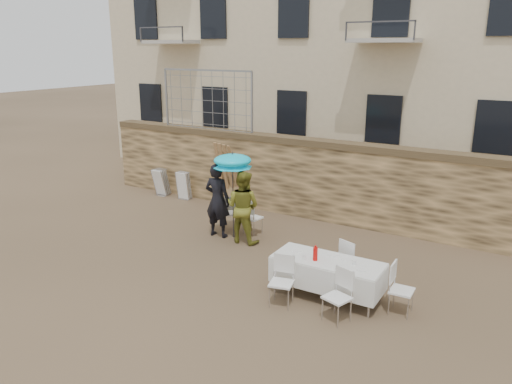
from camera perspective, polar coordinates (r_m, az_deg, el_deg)
The scene contains 17 objects.
ground at distance 10.70m, azimuth -8.00°, elevation -9.76°, with size 80.00×80.00×0.00m, color brown.
stone_wall at distance 14.31m, azimuth 4.36°, elevation 1.76°, with size 13.00×0.50×2.20m, color olive.
chain_link_fence at distance 15.50m, azimuth -5.61°, elevation 10.36°, with size 3.20×0.06×1.80m, color gray, non-canonical shape.
man_suit at distance 12.59m, azimuth -4.41°, elevation -0.95°, with size 0.70×0.46×1.91m, color black.
woman_dress at distance 12.21m, azimuth -1.52°, elevation -1.70°, with size 0.88×0.69×1.81m, color #9E9F30.
umbrella at distance 12.20m, azimuth -2.70°, elevation 3.32°, with size 0.97×0.97×2.06m.
couple_chair_left at distance 13.17m, azimuth -2.99°, elevation -2.31°, with size 0.48×0.48×0.96m, color white, non-canonical shape.
couple_chair_right at distance 12.81m, azimuth -0.38°, elevation -2.83°, with size 0.48×0.48×0.96m, color white, non-canonical shape.
banquet_table at distance 9.68m, azimuth 8.22°, elevation -7.91°, with size 2.10×0.85×0.78m.
soda_bottle at distance 9.55m, azimuth 6.80°, elevation -7.05°, with size 0.09×0.09×0.26m, color red.
table_chair_front_left at distance 9.40m, azimuth 2.92°, elevation -10.22°, with size 0.48×0.48×0.96m, color white, non-canonical shape.
table_chair_front_right at distance 9.00m, azimuth 9.26°, elevation -11.70°, with size 0.48×0.48×0.96m, color white, non-canonical shape.
table_chair_back at distance 10.40m, azimuth 10.91°, elevation -7.79°, with size 0.48×0.48×0.96m, color white, non-canonical shape.
table_chair_side at distance 9.49m, azimuth 16.34°, elevation -10.61°, with size 0.48×0.48×0.96m, color white, non-canonical shape.
chair_stack_left at distance 16.56m, azimuth -10.50°, elevation 1.25°, with size 0.46×0.40×0.92m, color white, non-canonical shape.
chair_stack_right at distance 16.00m, azimuth -8.07°, elevation 0.83°, with size 0.46×0.32×0.92m, color white, non-canonical shape.
wood_planks at distance 14.99m, azimuth -3.19°, elevation 2.06°, with size 0.70×0.20×2.00m, color #A37749, non-canonical shape.
Camera 1 is at (6.13, -7.44, 4.66)m, focal length 35.00 mm.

